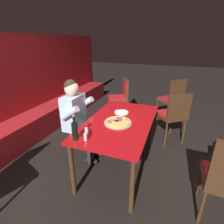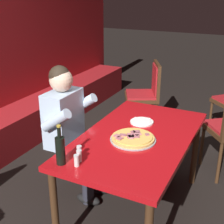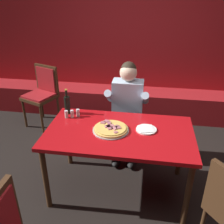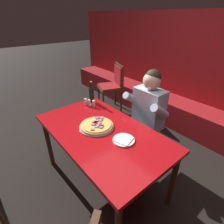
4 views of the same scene
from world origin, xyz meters
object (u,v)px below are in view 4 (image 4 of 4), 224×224
Objects in this scene: main_dining_table at (102,137)px; beer_bottle at (92,94)px; shaker_black_pepper at (89,103)px; dining_chair_near_left at (113,84)px; diner_seated_blue_shirt at (144,116)px; shaker_oregano at (86,102)px; shaker_red_pepper_flakes at (94,104)px; plate_white_paper at (124,140)px; pizza at (96,126)px.

main_dining_table is 5.10× the size of beer_bottle.
shaker_black_pepper is 1.42m from dining_chair_near_left.
shaker_black_pepper is (-0.56, 0.21, 0.12)m from main_dining_table.
beer_bottle is 0.23× the size of diner_seated_blue_shirt.
main_dining_table is 17.31× the size of shaker_oregano.
shaker_red_pepper_flakes is 0.13m from shaker_oregano.
diner_seated_blue_shirt reaches higher than shaker_red_pepper_flakes.
dining_chair_near_left is (-1.41, 1.33, -0.11)m from main_dining_table.
plate_white_paper is at bearing -37.16° from dining_chair_near_left.
diner_seated_blue_shirt reaches higher than shaker_black_pepper.
beer_bottle is at bearing -152.18° from diner_seated_blue_shirt.
main_dining_table is at bearing -26.27° from shaker_red_pepper_flakes.
pizza is at bearing -45.34° from dining_chair_near_left.
plate_white_paper is 2.44× the size of shaker_red_pepper_flakes.
diner_seated_blue_shirt reaches higher than shaker_oregano.
shaker_oregano is (-0.06, -0.02, 0.00)m from shaker_black_pepper.
main_dining_table is 0.65m from diner_seated_blue_shirt.
diner_seated_blue_shirt reaches higher than dining_chair_near_left.
diner_seated_blue_shirt is (0.65, 0.34, -0.17)m from beer_bottle.
beer_bottle is (-0.64, 0.31, 0.19)m from main_dining_table.
diner_seated_blue_shirt reaches higher than pizza.
plate_white_paper is 0.72× the size of beer_bottle.
shaker_black_pepper is 0.07m from shaker_red_pepper_flakes.
beer_bottle is (-0.91, 0.25, 0.10)m from plate_white_paper.
beer_bottle reaches higher than dining_chair_near_left.
shaker_red_pepper_flakes and shaker_oregano have the same top height.
beer_bottle is at bearing 150.43° from pizza.
main_dining_table is 1.54× the size of dining_chair_near_left.
main_dining_table is 0.61m from shaker_black_pepper.
shaker_oregano is at bearing -156.18° from shaker_red_pepper_flakes.
shaker_red_pepper_flakes is 0.66m from diner_seated_blue_shirt.
plate_white_paper is 0.79m from shaker_red_pepper_flakes.
shaker_black_pepper is 0.07× the size of diner_seated_blue_shirt.
shaker_red_pepper_flakes is at bearing 148.79° from pizza.
shaker_black_pepper is at bearing -149.14° from shaker_red_pepper_flakes.
beer_bottle is 3.40× the size of shaker_red_pepper_flakes.
beer_bottle is 0.15m from shaker_black_pepper.
main_dining_table is at bearing -20.91° from shaker_black_pepper.
shaker_black_pepper and shaker_red_pepper_flakes have the same top height.
shaker_red_pepper_flakes is (-0.50, 0.25, 0.12)m from main_dining_table.
main_dining_table is 0.66m from shaker_oregano.
main_dining_table is at bearing -90.78° from diner_seated_blue_shirt.
beer_bottle is at bearing 155.64° from shaker_red_pepper_flakes.
plate_white_paper is at bearing -66.21° from diner_seated_blue_shirt.
plate_white_paper is 0.94m from beer_bottle.
beer_bottle is at bearing 164.78° from plate_white_paper.
diner_seated_blue_shirt reaches higher than main_dining_table.
shaker_oregano is (0.02, -0.11, -0.07)m from beer_bottle.
shaker_black_pepper is 0.72m from diner_seated_blue_shirt.
beer_bottle reaches higher than plate_white_paper.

